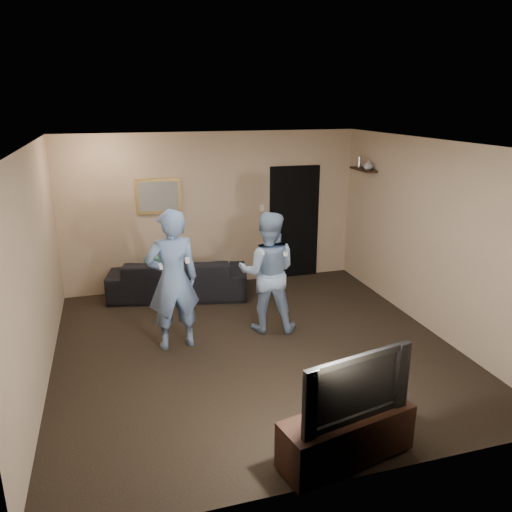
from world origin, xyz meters
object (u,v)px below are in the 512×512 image
object	(u,v)px
television	(350,383)
wii_player_right	(268,272)
sofa	(178,277)
tv_console	(346,436)
wii_player_left	(173,280)

from	to	relation	value
television	wii_player_right	xyz separation A→B (m)	(0.15, 2.76, 0.05)
sofa	tv_console	size ratio (longest dim) A/B	1.77
sofa	tv_console	distance (m)	4.44
television	wii_player_left	world-z (taller)	wii_player_left
tv_console	television	distance (m)	0.53
wii_player_right	sofa	bearing A→B (deg)	122.74
wii_player_left	wii_player_right	bearing A→B (deg)	6.80
sofa	wii_player_right	bearing A→B (deg)	134.76
wii_player_right	television	bearing A→B (deg)	-93.05
sofa	wii_player_left	world-z (taller)	wii_player_left
television	wii_player_left	xyz separation A→B (m)	(-1.16, 2.61, 0.13)
sofa	tv_console	world-z (taller)	sofa
tv_console	wii_player_right	size ratio (longest dim) A/B	0.74
sofa	wii_player_right	size ratio (longest dim) A/B	1.31
sofa	wii_player_left	bearing A→B (deg)	92.76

